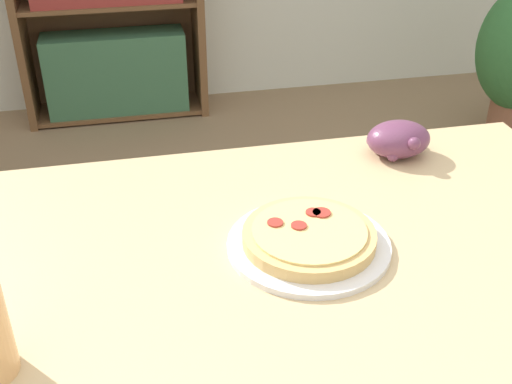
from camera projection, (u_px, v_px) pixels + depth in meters
name	position (u px, v px, depth m)	size (l,w,h in m)	color
dining_table	(222.00, 328.00, 0.99)	(1.37, 0.79, 0.78)	#D1B27F
pizza_on_plate	(309.00, 239.00, 0.99)	(0.25, 0.25, 0.04)	white
grape_bunch	(398.00, 139.00, 1.24)	(0.12, 0.11, 0.07)	#6B3856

